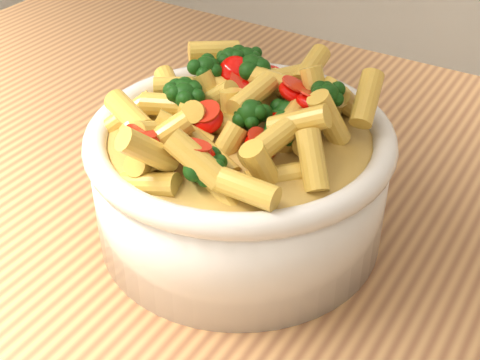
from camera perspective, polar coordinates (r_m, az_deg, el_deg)
The scene contains 3 objects.
table at distance 0.62m, azimuth 2.89°, elevation -12.79°, with size 1.20×0.80×0.90m.
serving_bowl at distance 0.54m, azimuth 0.00°, elevation 0.11°, with size 0.24×0.24×0.10m.
pasta_salad at distance 0.50m, azimuth 0.00°, elevation 6.10°, with size 0.19×0.19×0.04m.
Camera 1 is at (0.19, -0.37, 1.26)m, focal length 50.00 mm.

